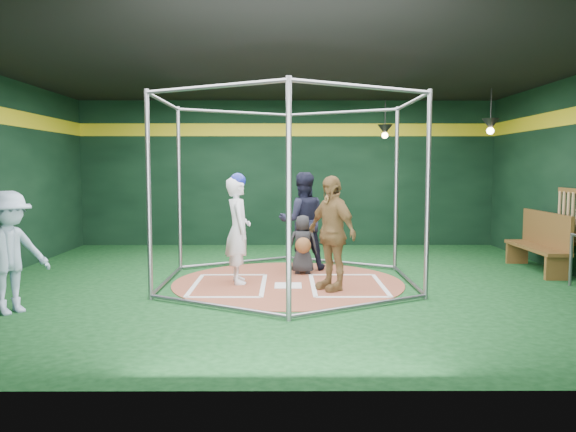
{
  "coord_description": "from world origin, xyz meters",
  "views": [
    {
      "loc": [
        -0.04,
        -9.14,
        1.91
      ],
      "look_at": [
        0.0,
        0.1,
        1.1
      ],
      "focal_mm": 35.0,
      "sensor_mm": 36.0,
      "label": 1
    }
  ],
  "objects_px": {
    "batter_figure": "(238,228)",
    "visitor_leopard": "(331,233)",
    "dugout_bench": "(541,241)",
    "umpire": "(302,221)"
  },
  "relations": [
    {
      "from": "dugout_bench",
      "to": "batter_figure",
      "type": "bearing_deg",
      "value": -169.02
    },
    {
      "from": "batter_figure",
      "to": "dugout_bench",
      "type": "relative_size",
      "value": 0.96
    },
    {
      "from": "umpire",
      "to": "dugout_bench",
      "type": "distance_m",
      "value": 4.38
    },
    {
      "from": "batter_figure",
      "to": "dugout_bench",
      "type": "height_order",
      "value": "batter_figure"
    },
    {
      "from": "umpire",
      "to": "batter_figure",
      "type": "bearing_deg",
      "value": 40.79
    },
    {
      "from": "visitor_leopard",
      "to": "umpire",
      "type": "height_order",
      "value": "umpire"
    },
    {
      "from": "visitor_leopard",
      "to": "dugout_bench",
      "type": "xyz_separation_m",
      "value": [
        3.97,
        1.57,
        -0.34
      ]
    },
    {
      "from": "visitor_leopard",
      "to": "umpire",
      "type": "relative_size",
      "value": 0.98
    },
    {
      "from": "batter_figure",
      "to": "visitor_leopard",
      "type": "bearing_deg",
      "value": -19.07
    },
    {
      "from": "batter_figure",
      "to": "dugout_bench",
      "type": "bearing_deg",
      "value": 10.98
    }
  ]
}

